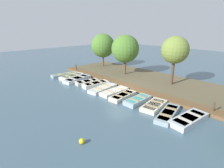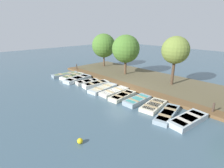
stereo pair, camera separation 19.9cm
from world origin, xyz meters
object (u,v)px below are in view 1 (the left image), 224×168
(rowboat_8, at_px, (138,100))
(buoy, at_px, (82,141))
(rowboat_5, at_px, (103,88))
(rowboat_2, at_px, (77,79))
(park_tree_left, at_px, (125,49))
(mooring_post_far, at_px, (213,108))
(mooring_post_near, at_px, (76,68))
(park_tree_far_left, at_px, (103,46))
(rowboat_0, at_px, (65,75))
(rowboat_1, at_px, (72,76))
(park_tree_center, at_px, (175,50))
(rowboat_6, at_px, (114,92))
(rowboat_11, at_px, (189,119))
(rowboat_9, at_px, (154,105))
(rowboat_4, at_px, (96,84))
(rowboat_10, at_px, (168,114))
(rowboat_7, at_px, (123,96))
(rowboat_3, at_px, (87,82))

(rowboat_8, relative_size, buoy, 8.36)
(rowboat_5, bearing_deg, rowboat_2, -95.61)
(park_tree_left, bearing_deg, mooring_post_far, 73.96)
(mooring_post_near, bearing_deg, park_tree_far_left, 169.06)
(rowboat_0, bearing_deg, rowboat_1, 105.27)
(rowboat_2, relative_size, park_tree_center, 0.68)
(rowboat_0, height_order, park_tree_center, park_tree_center)
(buoy, bearing_deg, rowboat_2, -121.97)
(rowboat_6, xyz_separation_m, park_tree_far_left, (-6.80, -9.43, 3.20))
(rowboat_1, distance_m, rowboat_11, 14.87)
(buoy, bearing_deg, rowboat_9, 178.35)
(rowboat_5, distance_m, buoy, 8.65)
(rowboat_4, height_order, rowboat_10, rowboat_4)
(rowboat_0, bearing_deg, park_tree_center, 126.06)
(rowboat_9, bearing_deg, rowboat_10, 63.42)
(rowboat_0, xyz_separation_m, rowboat_11, (-0.23, 16.29, 0.03))
(rowboat_0, bearing_deg, park_tree_far_left, -169.53)
(rowboat_6, distance_m, mooring_post_near, 10.56)
(rowboat_11, relative_size, park_tree_left, 0.62)
(rowboat_5, xyz_separation_m, buoy, (6.50, 5.70, -0.01))
(rowboat_7, relative_size, park_tree_far_left, 0.57)
(rowboat_2, xyz_separation_m, buoy, (6.37, 10.21, -0.05))
(rowboat_8, distance_m, mooring_post_near, 13.42)
(buoy, bearing_deg, park_tree_far_left, -134.66)
(mooring_post_near, bearing_deg, rowboat_2, 58.75)
(rowboat_11, xyz_separation_m, buoy, (6.61, -3.11, -0.04))
(rowboat_3, bearing_deg, buoy, 64.94)
(rowboat_0, bearing_deg, rowboat_9, 98.58)
(rowboat_4, distance_m, rowboat_6, 2.93)
(rowboat_1, distance_m, mooring_post_near, 3.67)
(rowboat_11, bearing_deg, buoy, -18.44)
(rowboat_11, bearing_deg, rowboat_5, -82.57)
(rowboat_1, xyz_separation_m, rowboat_2, (0.23, 1.56, 0.03))
(mooring_post_far, bearing_deg, park_tree_far_left, -104.43)
(rowboat_2, relative_size, buoy, 11.35)
(rowboat_9, height_order, park_tree_far_left, park_tree_far_left)
(mooring_post_near, bearing_deg, rowboat_3, 68.23)
(rowboat_3, distance_m, mooring_post_far, 12.69)
(rowboat_6, xyz_separation_m, rowboat_11, (0.09, 7.34, 0.02))
(rowboat_2, bearing_deg, rowboat_9, 83.72)
(rowboat_4, bearing_deg, park_tree_center, 145.56)
(rowboat_1, xyz_separation_m, buoy, (6.60, 11.76, -0.03))
(rowboat_0, relative_size, park_tree_left, 0.67)
(buoy, distance_m, park_tree_far_left, 19.47)
(rowboat_3, distance_m, rowboat_6, 4.39)
(rowboat_5, height_order, park_tree_left, park_tree_left)
(rowboat_11, xyz_separation_m, park_tree_far_left, (-6.88, -16.77, 3.18))
(rowboat_6, bearing_deg, rowboat_3, -89.45)
(rowboat_7, bearing_deg, park_tree_left, -144.31)
(rowboat_11, bearing_deg, park_tree_left, -110.73)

